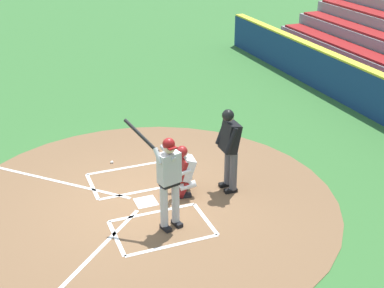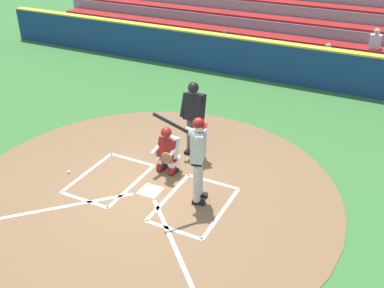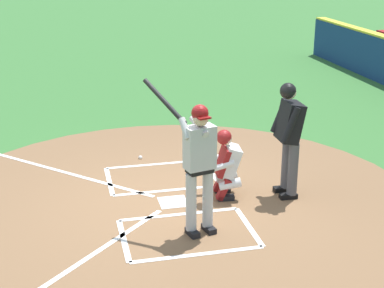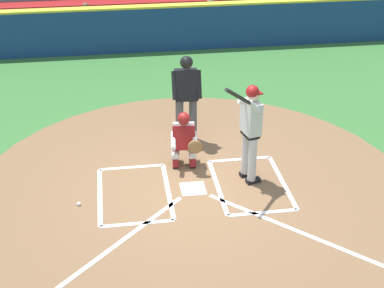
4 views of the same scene
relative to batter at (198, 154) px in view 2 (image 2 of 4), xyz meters
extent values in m
plane|color=#387033|center=(1.04, 0.16, -1.10)|extent=(120.00, 120.00, 0.00)
cylinder|color=brown|center=(1.04, 0.16, -1.09)|extent=(8.00, 8.00, 0.01)
cube|color=white|center=(1.04, 0.16, -1.08)|extent=(0.44, 0.44, 0.01)
cube|color=white|center=(-0.01, -0.74, -1.08)|extent=(1.20, 0.08, 0.01)
cube|color=white|center=(-0.01, 1.06, -1.08)|extent=(1.20, 0.08, 0.01)
cube|color=white|center=(0.59, 0.16, -1.08)|extent=(0.08, 1.80, 0.01)
cube|color=white|center=(-0.61, 0.16, -1.08)|extent=(0.08, 1.80, 0.01)
cube|color=white|center=(2.09, -0.74, -1.08)|extent=(1.20, 0.08, 0.01)
cube|color=white|center=(2.09, 1.06, -1.08)|extent=(1.20, 0.08, 0.01)
cube|color=white|center=(1.49, 0.16, -1.08)|extent=(0.08, 1.80, 0.01)
cube|color=white|center=(2.69, 0.16, -1.08)|extent=(0.08, 1.80, 0.01)
cube|color=white|center=(3.14, 2.26, -1.08)|extent=(3.73, 3.73, 0.01)
cylinder|color=#BCBCBC|center=(0.03, -0.14, -0.60)|extent=(0.15, 0.15, 0.84)
cube|color=black|center=(-0.01, -0.15, -1.05)|extent=(0.28, 0.18, 0.09)
cylinder|color=#BCBCBC|center=(-0.04, 0.11, -0.60)|extent=(0.15, 0.15, 0.84)
cube|color=black|center=(-0.08, 0.10, -1.05)|extent=(0.28, 0.18, 0.09)
cube|color=black|center=(-0.01, -0.01, -0.13)|extent=(0.30, 0.38, 0.10)
cube|color=#BCBCBC|center=(-0.01, -0.01, 0.18)|extent=(0.33, 0.45, 0.60)
sphere|color=beige|center=(-0.03, -0.02, 0.59)|extent=(0.21, 0.21, 0.21)
sphere|color=maroon|center=(-0.01, -0.01, 0.66)|extent=(0.23, 0.23, 0.23)
cube|color=maroon|center=(-0.11, -0.04, 0.63)|extent=(0.15, 0.19, 0.02)
cylinder|color=#BCBCBC|center=(0.05, -0.02, 0.46)|extent=(0.44, 0.19, 0.21)
cylinder|color=#BCBCBC|center=(0.00, 0.19, 0.46)|extent=(0.28, 0.15, 0.29)
cylinder|color=black|center=(0.32, 0.40, 0.76)|extent=(0.60, 0.51, 0.53)
cylinder|color=black|center=(0.05, 0.19, 0.52)|extent=(0.11, 0.11, 0.08)
cube|color=black|center=(0.92, -0.67, -1.05)|extent=(0.15, 0.27, 0.09)
cube|color=maroon|center=(0.93, -0.63, -0.90)|extent=(0.14, 0.25, 0.37)
cylinder|color=silver|center=(0.92, -0.73, -0.82)|extent=(0.19, 0.37, 0.21)
cube|color=black|center=(1.24, -0.71, -1.05)|extent=(0.15, 0.27, 0.09)
cube|color=maroon|center=(1.25, -0.67, -0.90)|extent=(0.14, 0.25, 0.37)
cylinder|color=silver|center=(1.24, -0.77, -0.82)|extent=(0.19, 0.37, 0.21)
cube|color=silver|center=(1.08, -0.76, -0.48)|extent=(0.43, 0.40, 0.52)
cube|color=maroon|center=(1.09, -0.65, -0.48)|extent=(0.44, 0.26, 0.46)
sphere|color=beige|center=(1.08, -0.69, -0.11)|extent=(0.21, 0.21, 0.21)
sphere|color=maroon|center=(1.09, -0.67, -0.09)|extent=(0.24, 0.24, 0.24)
cylinder|color=silver|center=(0.89, -0.57, -0.50)|extent=(0.14, 0.46, 0.20)
cylinder|color=silver|center=(1.29, -0.61, -0.50)|extent=(0.14, 0.46, 0.20)
ellipsoid|color=brown|center=(0.92, -0.37, -0.53)|extent=(0.29, 0.13, 0.28)
cylinder|color=#4C4C51|center=(0.76, -1.71, -0.59)|extent=(0.16, 0.16, 0.86)
cube|color=black|center=(0.76, -1.66, -1.05)|extent=(0.13, 0.28, 0.09)
cylinder|color=#4C4C51|center=(1.04, -1.71, -0.59)|extent=(0.16, 0.16, 0.86)
cube|color=black|center=(1.04, -1.66, -1.05)|extent=(0.13, 0.28, 0.09)
cube|color=black|center=(0.90, -1.67, 0.15)|extent=(0.45, 0.37, 0.66)
sphere|color=beige|center=(0.90, -1.63, 0.62)|extent=(0.22, 0.22, 0.22)
sphere|color=black|center=(0.90, -1.61, 0.64)|extent=(0.25, 0.25, 0.25)
cylinder|color=black|center=(0.66, -1.59, 0.18)|extent=(0.10, 0.29, 0.56)
cylinder|color=black|center=(1.14, -1.60, 0.18)|extent=(0.10, 0.29, 0.56)
sphere|color=white|center=(3.04, 0.38, -1.06)|extent=(0.07, 0.07, 0.07)
cube|color=navy|center=(1.04, -7.34, -0.47)|extent=(22.00, 0.36, 1.25)
cube|color=yellow|center=(1.04, -7.34, 0.18)|extent=(22.00, 0.32, 0.06)
cube|color=gray|center=(1.04, -8.37, -0.87)|extent=(20.00, 0.85, 0.45)
cube|color=maroon|center=(1.04, -8.37, -0.61)|extent=(19.60, 0.72, 0.08)
cube|color=gray|center=(1.04, -9.22, -0.65)|extent=(20.00, 0.85, 0.90)
cube|color=maroon|center=(1.04, -9.22, -0.16)|extent=(19.60, 0.72, 0.08)
cube|color=gray|center=(1.04, -10.07, -0.42)|extent=(20.00, 0.85, 1.35)
cube|color=maroon|center=(1.04, -10.07, 0.29)|extent=(19.60, 0.72, 0.08)
cube|color=gray|center=(1.04, -10.92, -0.20)|extent=(20.00, 0.85, 1.80)
cube|color=maroon|center=(1.04, -10.92, 0.74)|extent=(19.60, 0.72, 0.08)
cube|color=gray|center=(1.04, -11.77, 0.03)|extent=(20.00, 0.85, 2.25)
cube|color=white|center=(-2.10, -9.17, 0.11)|extent=(0.36, 0.22, 0.46)
sphere|color=beige|center=(-2.10, -9.17, 0.45)|extent=(0.20, 0.20, 0.20)
cube|color=#284C9E|center=(-0.75, -8.32, -0.34)|extent=(0.36, 0.22, 0.46)
sphere|color=tan|center=(-0.75, -8.32, 0.00)|extent=(0.20, 0.20, 0.20)
cube|color=#284C9E|center=(2.96, -8.32, -0.34)|extent=(0.36, 0.22, 0.46)
sphere|color=brown|center=(2.96, -8.32, 0.00)|extent=(0.20, 0.20, 0.20)
camera|label=1|loc=(-8.29, 2.81, 4.71)|focal=50.37mm
camera|label=2|loc=(-3.30, 6.80, 4.42)|focal=42.28mm
camera|label=3|loc=(-7.08, 1.73, 2.82)|focal=54.20mm
camera|label=4|loc=(2.31, 8.75, 4.57)|focal=54.17mm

